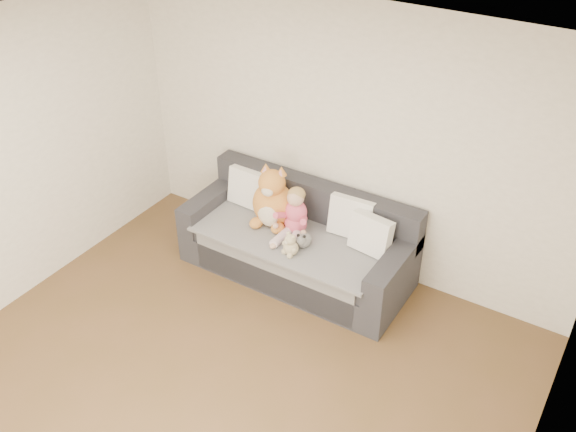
% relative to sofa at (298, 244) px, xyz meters
% --- Properties ---
extents(room_shell, '(5.00, 5.00, 5.00)m').
position_rel_sofa_xyz_m(room_shell, '(0.24, -1.64, 0.99)').
color(room_shell, brown).
rests_on(room_shell, ground).
extents(sofa, '(2.20, 0.94, 0.85)m').
position_rel_sofa_xyz_m(sofa, '(0.00, 0.00, 0.00)').
color(sofa, '#29292E').
rests_on(sofa, ground).
extents(cushion_left, '(0.42, 0.20, 0.39)m').
position_rel_sofa_xyz_m(cushion_left, '(-0.67, 0.14, 0.35)').
color(cushion_left, white).
rests_on(cushion_left, sofa).
extents(cushion_right_back, '(0.43, 0.21, 0.40)m').
position_rel_sofa_xyz_m(cushion_right_back, '(0.44, 0.22, 0.36)').
color(cushion_right_back, white).
rests_on(cushion_right_back, sofa).
extents(cushion_right_front, '(0.41, 0.22, 0.37)m').
position_rel_sofa_xyz_m(cushion_right_front, '(0.71, 0.08, 0.34)').
color(cushion_right_front, white).
rests_on(cushion_right_front, sofa).
extents(toddler, '(0.33, 0.49, 0.48)m').
position_rel_sofa_xyz_m(toddler, '(-0.02, -0.05, 0.36)').
color(toddler, '#DC4D79').
rests_on(toddler, sofa).
extents(plush_cat, '(0.52, 0.48, 0.65)m').
position_rel_sofa_xyz_m(plush_cat, '(-0.28, -0.00, 0.40)').
color(plush_cat, orange).
rests_on(plush_cat, sofa).
extents(teddy_bear, '(0.18, 0.14, 0.23)m').
position_rel_sofa_xyz_m(teddy_bear, '(0.12, -0.35, 0.26)').
color(teddy_bear, tan).
rests_on(teddy_bear, sofa).
extents(plush_cow, '(0.14, 0.21, 0.17)m').
position_rel_sofa_xyz_m(plush_cow, '(0.16, -0.19, 0.23)').
color(plush_cow, white).
rests_on(plush_cow, sofa).
extents(sippy_cup, '(0.10, 0.08, 0.11)m').
position_rel_sofa_xyz_m(sippy_cup, '(0.07, -0.28, 0.22)').
color(sippy_cup, '#58328A').
rests_on(sippy_cup, sofa).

